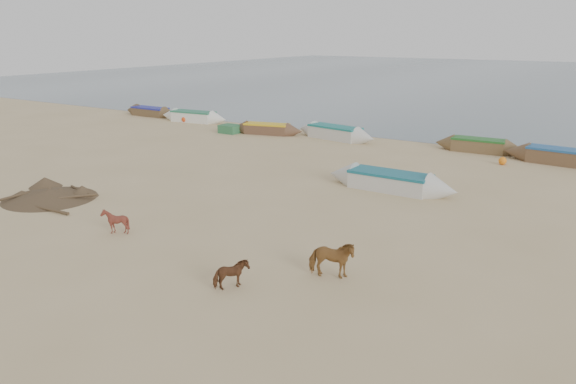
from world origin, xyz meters
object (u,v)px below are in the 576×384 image
(near_canoe, at_px, (390,181))
(cow_adult, at_px, (331,259))
(calf_right, at_px, (232,275))
(calf_front, at_px, (115,221))

(near_canoe, bearing_deg, cow_adult, -75.91)
(cow_adult, distance_m, calf_right, 3.04)
(calf_front, relative_size, near_canoe, 0.14)
(cow_adult, relative_size, calf_front, 1.53)
(calf_right, bearing_deg, calf_front, 86.29)
(cow_adult, distance_m, near_canoe, 10.43)
(calf_front, distance_m, near_canoe, 12.66)
(cow_adult, height_order, calf_right, cow_adult)
(cow_adult, xyz_separation_m, near_canoe, (-2.38, 10.15, -0.17))
(calf_front, xyz_separation_m, calf_right, (6.54, -1.36, -0.03))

